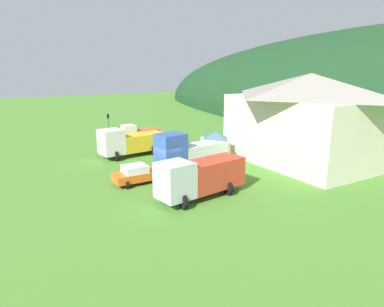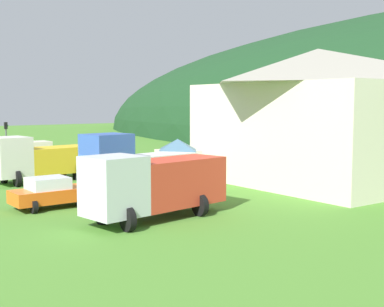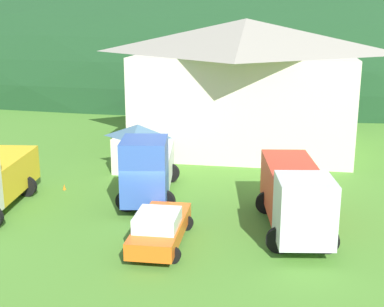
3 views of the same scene
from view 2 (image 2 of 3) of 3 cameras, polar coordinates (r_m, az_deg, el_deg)
ground_plane at (r=31.90m, az=-9.83°, el=-4.66°), size 200.00×200.00×0.00m
depot_building at (r=37.88m, az=13.35°, el=4.18°), size 15.89×12.16×9.31m
play_shed_cream at (r=37.39m, az=-1.56°, el=-0.66°), size 3.15×2.26×3.03m
light_truck_cream at (r=46.81m, az=-14.68°, el=-0.08°), size 2.49×5.19×2.34m
heavy_rig_striped at (r=38.71m, az=-16.22°, el=-0.53°), size 3.79×7.71×3.28m
box_truck_blue at (r=33.31m, az=-6.40°, el=-1.10°), size 3.72×8.28×3.73m
tow_truck_silver at (r=25.17m, az=-4.26°, el=-3.27°), size 3.72×7.72×3.24m
service_pickup_orange at (r=29.20m, az=-14.48°, el=-4.06°), size 2.43×5.04×1.66m
traffic_light_west at (r=45.40m, az=-19.47°, el=1.28°), size 0.20×0.32×4.02m
traffic_cone_near_pickup at (r=38.23m, az=-9.49°, el=-2.96°), size 0.36×0.36×0.64m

